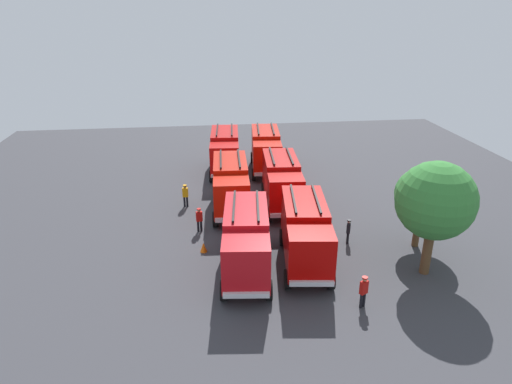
# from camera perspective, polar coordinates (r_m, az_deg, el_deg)

# --- Properties ---
(ground_plane) EXTENTS (54.05, 54.05, 0.00)m
(ground_plane) POSITION_cam_1_polar(r_m,az_deg,el_deg) (34.68, -0.00, -2.14)
(ground_plane) COLOR #38383D
(fire_truck_0) EXTENTS (7.35, 3.16, 3.88)m
(fire_truck_0) POSITION_cam_1_polar(r_m,az_deg,el_deg) (41.87, -3.98, 5.34)
(fire_truck_0) COLOR #B10B09
(fire_truck_0) RESTS_ON ground
(fire_truck_1) EXTENTS (7.30, 3.02, 3.88)m
(fire_truck_1) POSITION_cam_1_polar(r_m,az_deg,el_deg) (33.65, -3.23, 1.01)
(fire_truck_1) COLOR #B71204
(fire_truck_1) RESTS_ON ground
(fire_truck_2) EXTENTS (7.41, 3.35, 3.88)m
(fire_truck_2) POSITION_cam_1_polar(r_m,az_deg,el_deg) (25.72, -1.26, -6.05)
(fire_truck_2) COLOR #B70F16
(fire_truck_2) RESTS_ON ground
(fire_truck_3) EXTENTS (7.39, 3.29, 3.88)m
(fire_truck_3) POSITION_cam_1_polar(r_m,az_deg,el_deg) (42.17, 1.25, 5.51)
(fire_truck_3) COLOR #B61004
(fire_truck_3) RESTS_ON ground
(fire_truck_4) EXTENTS (7.35, 3.15, 3.88)m
(fire_truck_4) POSITION_cam_1_polar(r_m,az_deg,el_deg) (34.34, 3.29, 1.46)
(fire_truck_4) COLOR #AC0806
(fire_truck_4) RESTS_ON ground
(fire_truck_5) EXTENTS (7.44, 3.46, 3.88)m
(fire_truck_5) POSITION_cam_1_polar(r_m,az_deg,el_deg) (26.79, 6.31, -4.97)
(fire_truck_5) COLOR #B00502
(fire_truck_5) RESTS_ON ground
(firefighter_0) EXTENTS (0.48, 0.38, 1.67)m
(firefighter_0) POSITION_cam_1_polar(r_m,az_deg,el_deg) (30.04, 11.65, -4.75)
(firefighter_0) COLOR black
(firefighter_0) RESTS_ON ground
(firefighter_1) EXTENTS (0.41, 0.48, 1.82)m
(firefighter_1) POSITION_cam_1_polar(r_m,az_deg,el_deg) (24.10, 13.51, -12.03)
(firefighter_1) COLOR black
(firefighter_1) RESTS_ON ground
(firefighter_2) EXTENTS (0.29, 0.44, 1.80)m
(firefighter_2) POSITION_cam_1_polar(r_m,az_deg,el_deg) (35.08, -8.96, -0.31)
(firefighter_2) COLOR black
(firefighter_2) RESTS_ON ground
(firefighter_3) EXTENTS (0.32, 0.46, 1.73)m
(firefighter_3) POSITION_cam_1_polar(r_m,az_deg,el_deg) (31.10, -7.21, -3.38)
(firefighter_3) COLOR black
(firefighter_3) RESTS_ON ground
(tree_0) EXTENTS (3.43, 3.43, 5.32)m
(tree_0) POSITION_cam_1_polar(r_m,az_deg,el_deg) (29.82, 20.37, -0.37)
(tree_0) COLOR brown
(tree_0) RESTS_ON ground
(tree_1) EXTENTS (4.39, 4.39, 6.80)m
(tree_1) POSITION_cam_1_polar(r_m,az_deg,el_deg) (26.51, 21.84, -1.07)
(tree_1) COLOR brown
(tree_1) RESTS_ON ground
(traffic_cone_0) EXTENTS (0.47, 0.47, 0.67)m
(traffic_cone_0) POSITION_cam_1_polar(r_m,az_deg,el_deg) (31.34, 5.68, -4.40)
(traffic_cone_0) COLOR #F2600C
(traffic_cone_0) RESTS_ON ground
(traffic_cone_1) EXTENTS (0.45, 0.45, 0.64)m
(traffic_cone_1) POSITION_cam_1_polar(r_m,az_deg,el_deg) (28.87, -6.68, -6.98)
(traffic_cone_1) COLOR #F2600C
(traffic_cone_1) RESTS_ON ground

